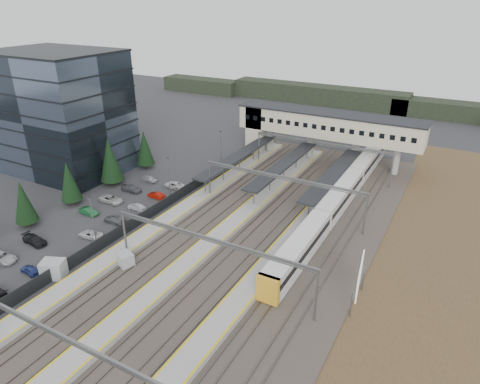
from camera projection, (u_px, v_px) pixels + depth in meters
The scene contains 15 objects.
ground at pixel (173, 234), 66.54m from camera, with size 220.00×220.00×0.00m, color #2B2B2D.
office_building at pixel (61, 112), 86.65m from camera, with size 24.30×18.30×24.30m.
conifer_row at pixel (50, 187), 71.02m from camera, with size 4.42×49.82×9.50m.
car_park at pixel (79, 228), 67.25m from camera, with size 10.58×44.50×1.28m.
lampposts at pixel (136, 196), 69.20m from camera, with size 0.50×53.25×8.07m.
fence at pixel (159, 207), 72.93m from camera, with size 0.08×90.00×2.00m.
relay_cabin_near at pixel (53, 269), 56.10m from camera, with size 3.52×3.13×2.42m.
relay_cabin_far at pixel (125, 260), 58.42m from camera, with size 2.65×2.45×1.97m.
rail_corridor at pixel (241, 233), 66.33m from camera, with size 34.00×90.00×0.92m.
canopies at pixel (284, 164), 83.32m from camera, with size 23.10×30.00×3.28m.
footbridge at pixel (315, 126), 93.26m from camera, with size 40.40×6.40×11.20m.
gantries at pixel (250, 209), 61.18m from camera, with size 28.40×62.28×7.17m.
train at pixel (340, 197), 74.03m from camera, with size 2.85×59.55×3.59m.
billboard at pixel (360, 277), 50.17m from camera, with size 1.10×6.49×5.66m.
treeline_far at pixel (422, 108), 128.35m from camera, with size 170.00×19.00×7.00m.
Camera 1 is at (36.85, -45.47, 34.00)m, focal length 32.00 mm.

